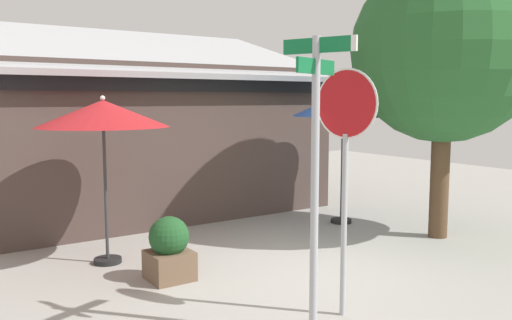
% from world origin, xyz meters
% --- Properties ---
extents(ground_plane, '(28.00, 28.00, 0.10)m').
position_xyz_m(ground_plane, '(0.00, 0.00, -0.05)').
color(ground_plane, '#9E9B93').
extents(cafe_building, '(8.11, 5.03, 4.50)m').
position_xyz_m(cafe_building, '(-0.11, 5.73, 1.77)').
color(cafe_building, '#473833').
rests_on(cafe_building, ground).
extents(street_sign_post, '(0.76, 0.81, 3.29)m').
position_xyz_m(street_sign_post, '(-1.35, -1.88, 1.98)').
color(street_sign_post, '#A8AAB2').
rests_on(street_sign_post, ground).
extents(stop_sign, '(0.22, 0.81, 2.99)m').
position_xyz_m(stop_sign, '(-0.69, -1.65, 2.11)').
color(stop_sign, '#A8AAB2').
rests_on(stop_sign, ground).
extents(patio_umbrella_crimson_left, '(2.07, 2.07, 2.69)m').
position_xyz_m(patio_umbrella_crimson_left, '(-2.38, 2.01, 2.38)').
color(patio_umbrella_crimson_left, black).
rests_on(patio_umbrella_crimson_left, ground).
extents(patio_umbrella_royal_blue_center, '(2.14, 2.14, 2.83)m').
position_xyz_m(patio_umbrella_royal_blue_center, '(2.70, 1.98, 2.50)').
color(patio_umbrella_royal_blue_center, black).
rests_on(patio_umbrella_royal_blue_center, ground).
extents(shade_tree, '(3.63, 3.45, 5.26)m').
position_xyz_m(shade_tree, '(3.56, 0.01, 3.48)').
color(shade_tree, brown).
rests_on(shade_tree, ground).
extents(sidewalk_planter, '(0.61, 0.61, 0.94)m').
position_xyz_m(sidewalk_planter, '(-1.89, 0.72, 0.46)').
color(sidewalk_planter, brown).
rests_on(sidewalk_planter, ground).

